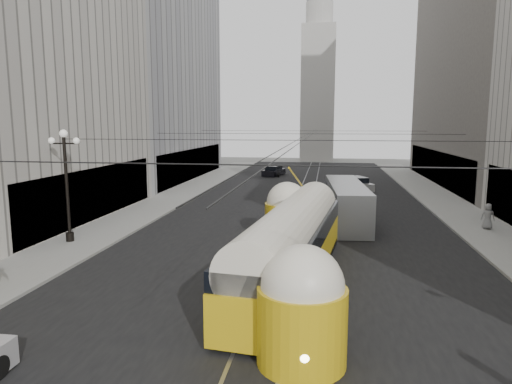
% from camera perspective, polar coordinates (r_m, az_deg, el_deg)
% --- Properties ---
extents(road, '(20.00, 85.00, 0.02)m').
position_cam_1_polar(road, '(38.72, 5.89, -1.64)').
color(road, black).
rests_on(road, ground).
extents(sidewalk_left, '(4.00, 72.00, 0.15)m').
position_cam_1_polar(sidewalk_left, '(44.35, -9.53, -0.31)').
color(sidewalk_left, gray).
rests_on(sidewalk_left, ground).
extents(sidewalk_right, '(4.00, 72.00, 0.15)m').
position_cam_1_polar(sidewalk_right, '(43.31, 22.21, -1.05)').
color(sidewalk_right, gray).
rests_on(sidewalk_right, ground).
extents(rail_left, '(0.12, 85.00, 0.04)m').
position_cam_1_polar(rail_left, '(38.77, 4.78, -1.62)').
color(rail_left, gray).
rests_on(rail_left, ground).
extents(rail_right, '(0.12, 85.00, 0.04)m').
position_cam_1_polar(rail_right, '(38.69, 7.00, -1.67)').
color(rail_right, gray).
rests_on(rail_right, ground).
extents(building_left_far, '(12.60, 28.60, 28.60)m').
position_cam_1_polar(building_left_far, '(58.34, -13.80, 15.72)').
color(building_left_far, '#999999').
rests_on(building_left_far, ground).
extents(building_right_far, '(12.60, 32.60, 32.60)m').
position_cam_1_polar(building_right_far, '(57.31, 28.48, 17.10)').
color(building_right_far, '#514C47').
rests_on(building_right_far, ground).
extents(distant_tower, '(6.00, 6.00, 31.36)m').
position_cam_1_polar(distant_tower, '(85.96, 7.77, 13.97)').
color(distant_tower, '#B2AFA8').
rests_on(distant_tower, ground).
extents(lamppost_left_mid, '(1.86, 0.44, 6.37)m').
position_cam_1_polar(lamppost_left_mid, '(27.85, -22.63, 1.50)').
color(lamppost_left_mid, black).
rests_on(lamppost_left_mid, sidewalk_left).
extents(catenary, '(25.00, 72.00, 0.23)m').
position_cam_1_polar(catenary, '(37.11, 6.13, 7.05)').
color(catenary, black).
rests_on(catenary, ground).
extents(streetcar, '(4.21, 16.21, 3.57)m').
position_cam_1_polar(streetcar, '(19.88, 4.52, -6.38)').
color(streetcar, gold).
rests_on(streetcar, ground).
extents(city_bus, '(2.94, 10.82, 2.72)m').
position_cam_1_polar(city_bus, '(32.34, 11.23, -1.13)').
color(city_bus, gray).
rests_on(city_bus, ground).
extents(sedan_white_far, '(3.43, 4.77, 1.39)m').
position_cam_1_polar(sedan_white_far, '(48.09, 12.42, 0.97)').
color(sedan_white_far, silver).
rests_on(sedan_white_far, ground).
extents(sedan_dark_far, '(2.79, 4.51, 1.33)m').
position_cam_1_polar(sedan_dark_far, '(59.92, 2.24, 2.62)').
color(sedan_dark_far, black).
rests_on(sedan_dark_far, ground).
extents(pedestrian_sidewalk_right, '(0.93, 0.73, 1.66)m').
position_cam_1_polar(pedestrian_sidewalk_right, '(32.70, 26.99, -2.72)').
color(pedestrian_sidewalk_right, slate).
rests_on(pedestrian_sidewalk_right, sidewalk_right).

